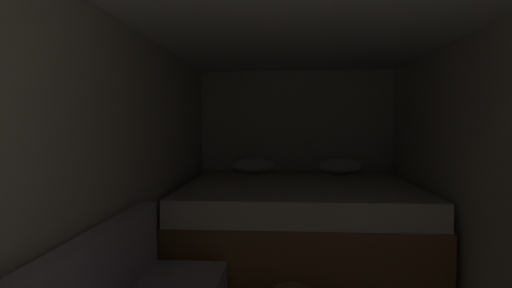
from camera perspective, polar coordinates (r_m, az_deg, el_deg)
wall_back at (r=5.27m, az=5.42°, el=-0.69°), size 2.47×0.05×1.95m
wall_left at (r=2.80m, az=-18.47°, el=-4.03°), size 0.05×5.32×1.95m
ceiling_slab at (r=2.66m, az=7.26°, el=17.45°), size 2.47×5.32×0.05m
bed at (r=4.28m, az=5.80°, el=-9.90°), size 2.25×2.05×0.89m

